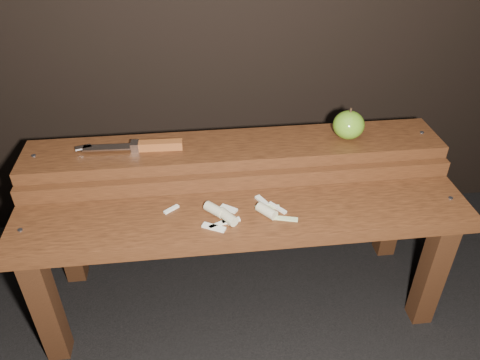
{
  "coord_description": "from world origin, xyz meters",
  "views": [
    {
      "loc": [
        -0.12,
        -0.98,
        1.18
      ],
      "look_at": [
        0.0,
        0.06,
        0.45
      ],
      "focal_mm": 35.0,
      "sensor_mm": 36.0,
      "label": 1
    }
  ],
  "objects": [
    {
      "name": "bench_front_tier",
      "position": [
        0.0,
        -0.06,
        0.35
      ],
      "size": [
        1.2,
        0.2,
        0.42
      ],
      "color": "#371C0D",
      "rests_on": "ground"
    },
    {
      "name": "apple",
      "position": [
        0.33,
        0.17,
        0.54
      ],
      "size": [
        0.09,
        0.09,
        0.09
      ],
      "color": "#61941E",
      "rests_on": "bench_rear_tier"
    },
    {
      "name": "ground",
      "position": [
        0.0,
        0.0,
        0.0
      ],
      "size": [
        60.0,
        60.0,
        0.0
      ],
      "primitive_type": "plane",
      "color": "black"
    },
    {
      "name": "apple_scraps",
      "position": [
        -0.02,
        -0.06,
        0.43
      ],
      "size": [
        0.34,
        0.14,
        0.03
      ],
      "color": "beige",
      "rests_on": "bench_front_tier"
    },
    {
      "name": "bench_rear_tier",
      "position": [
        0.0,
        0.17,
        0.41
      ],
      "size": [
        1.2,
        0.21,
        0.5
      ],
      "color": "#371C0D",
      "rests_on": "ground"
    },
    {
      "name": "knife",
      "position": [
        -0.25,
        0.17,
        0.51
      ],
      "size": [
        0.3,
        0.04,
        0.03
      ],
      "color": "brown",
      "rests_on": "bench_rear_tier"
    }
  ]
}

